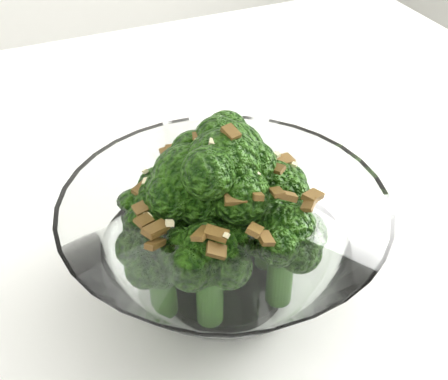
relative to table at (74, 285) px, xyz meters
name	(u,v)px	position (x,y,z in m)	size (l,w,h in m)	color
table	(74,285)	(0.00, 0.00, 0.00)	(1.23, 0.84, 0.75)	white
broccoli_dish	(223,235)	(0.10, -0.12, 0.12)	(0.24, 0.24, 0.15)	white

